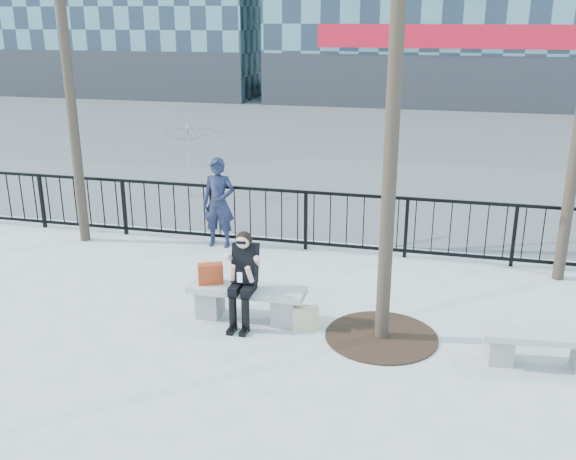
% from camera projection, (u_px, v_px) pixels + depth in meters
% --- Properties ---
extents(ground, '(120.00, 120.00, 0.00)m').
position_uv_depth(ground, '(247.00, 319.00, 9.07)').
color(ground, '#9B9B96').
rests_on(ground, ground).
extents(street_surface, '(60.00, 23.00, 0.01)m').
position_uv_depth(street_surface, '(370.00, 135.00, 22.89)').
color(street_surface, '#474747').
rests_on(street_surface, ground).
extents(railing, '(14.00, 0.06, 1.10)m').
position_uv_depth(railing, '(295.00, 219.00, 11.66)').
color(railing, black).
rests_on(railing, ground).
extents(tree_grate, '(1.50, 1.50, 0.02)m').
position_uv_depth(tree_grate, '(381.00, 336.00, 8.56)').
color(tree_grate, black).
rests_on(tree_grate, ground).
extents(bench_main, '(1.65, 0.46, 0.49)m').
position_uv_depth(bench_main, '(247.00, 300.00, 8.98)').
color(bench_main, slate).
rests_on(bench_main, ground).
extents(bench_second, '(1.51, 0.42, 0.45)m').
position_uv_depth(bench_second, '(544.00, 346.00, 7.78)').
color(bench_second, slate).
rests_on(bench_second, ground).
extents(seated_woman, '(0.50, 0.64, 1.34)m').
position_uv_depth(seated_woman, '(243.00, 280.00, 8.71)').
color(seated_woman, black).
rests_on(seated_woman, ground).
extents(handbag, '(0.38, 0.29, 0.29)m').
position_uv_depth(handbag, '(210.00, 274.00, 9.01)').
color(handbag, '#9F3113').
rests_on(handbag, bench_main).
extents(shopping_bag, '(0.38, 0.24, 0.34)m').
position_uv_depth(shopping_bag, '(305.00, 318.00, 8.73)').
color(shopping_bag, beige).
rests_on(shopping_bag, ground).
extents(standing_man, '(0.62, 0.41, 1.66)m').
position_uv_depth(standing_man, '(219.00, 203.00, 11.70)').
color(standing_man, black).
rests_on(standing_man, ground).
extents(vendor_umbrella, '(2.39, 2.41, 1.74)m').
position_uv_depth(vendor_umbrella, '(189.00, 161.00, 14.87)').
color(vendor_umbrella, yellow).
rests_on(vendor_umbrella, ground).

